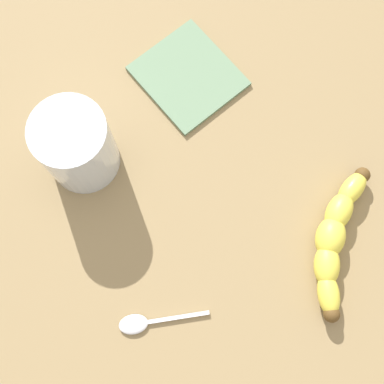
# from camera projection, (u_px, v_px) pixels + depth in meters

# --- Properties ---
(wooden_tabletop) EXTENTS (1.20, 1.20, 0.03)m
(wooden_tabletop) POSITION_uv_depth(u_px,v_px,m) (186.00, 227.00, 0.67)
(wooden_tabletop) COLOR olive
(wooden_tabletop) RESTS_ON ground
(banana) EXTENTS (0.20, 0.07, 0.04)m
(banana) POSITION_uv_depth(u_px,v_px,m) (335.00, 239.00, 0.64)
(banana) COLOR yellow
(banana) RESTS_ON wooden_tabletop
(smoothie_glass) EXTENTS (0.09, 0.09, 0.11)m
(smoothie_glass) POSITION_uv_depth(u_px,v_px,m) (77.00, 147.00, 0.63)
(smoothie_glass) COLOR silver
(smoothie_glass) RESTS_ON wooden_tabletop
(teaspoon) EXTENTS (0.07, 0.10, 0.01)m
(teaspoon) POSITION_uv_depth(u_px,v_px,m) (139.00, 323.00, 0.62)
(teaspoon) COLOR silver
(teaspoon) RESTS_ON wooden_tabletop
(folded_napkin) EXTENTS (0.16, 0.17, 0.01)m
(folded_napkin) POSITION_uv_depth(u_px,v_px,m) (188.00, 76.00, 0.71)
(folded_napkin) COLOR slate
(folded_napkin) RESTS_ON wooden_tabletop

